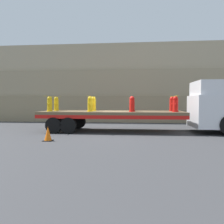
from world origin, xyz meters
The scene contains 16 objects.
ground_plane centered at (0.00, 0.00, 0.00)m, with size 120.00×120.00×0.00m, color #38383A.
rock_cliff centered at (0.00, 6.95, 3.35)m, with size 60.00×3.30×6.71m.
truck_cab centered at (5.89, 0.00, 1.48)m, with size 2.37×2.69×2.92m.
flatbed_trailer centered at (-0.55, 0.00, 0.97)m, with size 8.40×2.60×1.20m.
fire_hydrant_yellow_near_0 centered at (-3.60, -0.55, 1.62)m, with size 0.36×0.56×0.88m.
fire_hydrant_yellow_far_0 centered at (-3.60, 0.55, 1.62)m, with size 0.36×0.56×0.88m.
fire_hydrant_yellow_near_1 centered at (-1.20, -0.55, 1.62)m, with size 0.36×0.56×0.88m.
fire_hydrant_yellow_far_1 centered at (-1.20, 0.55, 1.62)m, with size 0.36×0.56×0.88m.
fire_hydrant_red_near_2 centered at (1.20, -0.55, 1.62)m, with size 0.36×0.56×0.88m.
fire_hydrant_red_far_2 centered at (1.20, 0.55, 1.62)m, with size 0.36×0.56×0.88m.
fire_hydrant_red_near_3 centered at (3.60, -0.55, 1.62)m, with size 0.36×0.56×0.88m.
fire_hydrant_red_far_3 centered at (3.60, 0.55, 1.62)m, with size 0.36×0.56×0.88m.
cargo_strap_rear centered at (-3.60, 0.00, 2.08)m, with size 0.05×2.70×0.01m.
cargo_strap_middle centered at (-1.20, 0.00, 2.08)m, with size 0.05×2.70×0.01m.
cargo_strap_front centered at (3.60, 0.00, 2.08)m, with size 0.05×2.70×0.01m.
traffic_cone centered at (-2.57, -3.45, 0.32)m, with size 0.42×0.42×0.66m.
Camera 1 is at (1.25, -12.92, 1.78)m, focal length 35.00 mm.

